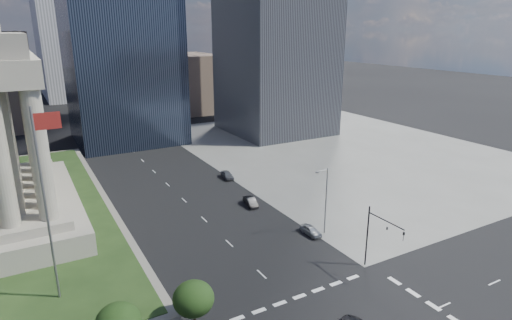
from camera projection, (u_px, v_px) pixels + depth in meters
ground at (117, 137)px, 118.64m from camera, size 500.00×500.00×0.00m
sidewalk_ne at (340, 148)px, 106.88m from camera, size 68.00×90.00×0.03m
flagpole at (46, 196)px, 41.24m from camera, size 2.52×0.24×20.00m
midrise_glass at (119, 23)px, 106.62m from camera, size 26.00×26.00×60.00m
building_filler_ne at (186, 82)px, 155.71m from camera, size 20.00×30.00×20.00m
traffic_signal_ne at (379, 233)px, 51.05m from camera, size 0.30×5.74×8.00m
street_lamp_north at (325, 197)px, 60.74m from camera, size 2.13×0.22×10.00m
parked_sedan_near at (311, 230)px, 61.85m from camera, size 3.89×1.58×1.32m
parked_sedan_mid at (251, 202)px, 72.03m from camera, size 2.08×4.35×1.38m
parked_sedan_far at (227, 175)px, 85.11m from camera, size 2.29×4.55×1.49m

